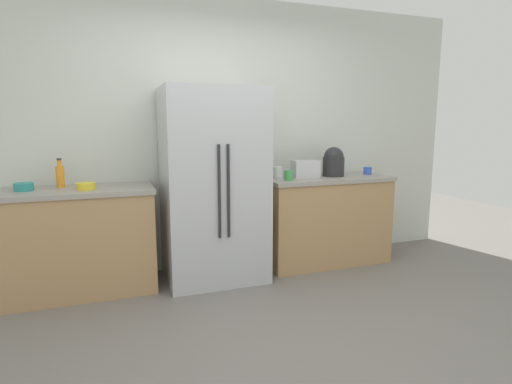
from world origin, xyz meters
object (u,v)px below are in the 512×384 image
(toaster, at_px, (305,169))
(refrigerator, at_px, (214,186))
(rice_cooker, at_px, (334,162))
(bowl_a, at_px, (86,186))
(cup_c, at_px, (278,172))
(bottle_a, at_px, (60,176))
(cup_a, at_px, (368,171))
(bowl_b, at_px, (24,187))
(cup_b, at_px, (288,175))

(toaster, bearing_deg, refrigerator, -176.15)
(toaster, xyz_separation_m, rice_cooker, (0.33, 0.01, 0.06))
(refrigerator, xyz_separation_m, toaster, (0.97, 0.07, 0.11))
(bowl_a, bearing_deg, rice_cooker, 2.03)
(rice_cooker, distance_m, cup_c, 0.59)
(rice_cooker, height_order, cup_c, rice_cooker)
(bowl_a, bearing_deg, cup_c, 6.38)
(bottle_a, distance_m, cup_a, 3.01)
(bottle_a, bearing_deg, refrigerator, -7.82)
(bowl_b, bearing_deg, cup_c, 2.43)
(bottle_a, bearing_deg, cup_b, -6.91)
(refrigerator, distance_m, cup_b, 0.73)
(toaster, xyz_separation_m, bottle_a, (-2.26, 0.11, 0.01))
(bottle_a, xyz_separation_m, cup_c, (2.02, 0.01, -0.05))
(cup_c, xyz_separation_m, bowl_b, (-2.28, -0.10, -0.02))
(cup_a, distance_m, bowl_a, 2.81)
(refrigerator, xyz_separation_m, bowl_a, (-1.09, -0.01, 0.05))
(bottle_a, height_order, cup_c, bottle_a)
(refrigerator, xyz_separation_m, cup_b, (0.72, -0.07, 0.07))
(cup_c, relative_size, bowl_a, 0.69)
(bottle_a, relative_size, cup_b, 2.57)
(rice_cooker, distance_m, bottle_a, 2.59)
(toaster, bearing_deg, cup_c, 153.36)
(rice_cooker, bearing_deg, cup_c, 168.39)
(toaster, xyz_separation_m, bowl_b, (-2.53, 0.03, -0.06))
(bottle_a, relative_size, bowl_a, 1.61)
(toaster, height_order, bottle_a, bottle_a)
(cup_a, height_order, bowl_b, cup_a)
(refrigerator, bearing_deg, bottle_a, 172.18)
(refrigerator, relative_size, rice_cooker, 5.82)
(toaster, xyz_separation_m, cup_b, (-0.25, -0.13, -0.04))
(rice_cooker, relative_size, cup_c, 2.86)
(bowl_b, bearing_deg, cup_b, -3.99)
(cup_a, distance_m, cup_c, 1.00)
(cup_a, bearing_deg, cup_c, 173.51)
(rice_cooker, distance_m, cup_b, 0.60)
(toaster, height_order, cup_a, toaster)
(toaster, distance_m, bottle_a, 2.27)
(rice_cooker, bearing_deg, bowl_b, 179.58)
(bottle_a, xyz_separation_m, bowl_a, (0.21, -0.19, -0.07))
(cup_a, relative_size, cup_b, 0.89)
(rice_cooker, height_order, cup_a, rice_cooker)
(rice_cooker, bearing_deg, refrigerator, -176.84)
(bowl_a, xyz_separation_m, bowl_b, (-0.47, 0.11, 0.00))
(bowl_b, bearing_deg, cup_a, -0.29)
(rice_cooker, relative_size, cup_b, 3.13)
(cup_b, bearing_deg, rice_cooker, 13.60)
(bowl_a, bearing_deg, refrigerator, 0.68)
(refrigerator, relative_size, cup_c, 16.66)
(toaster, bearing_deg, cup_b, -151.73)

